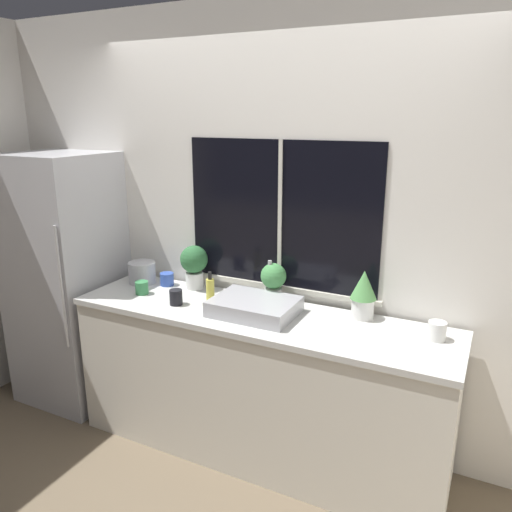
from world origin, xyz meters
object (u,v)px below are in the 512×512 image
potted_plant_right (363,293)px  mug_blue (167,279)px  soap_bottle (210,291)px  refrigerator (70,279)px  mug_green (142,288)px  sink (255,306)px  potted_plant_left (194,263)px  kettle (142,272)px  potted_plant_center (273,280)px  mug_black (176,297)px  mug_white (437,331)px

potted_plant_right → mug_blue: (-1.33, -0.03, -0.11)m
soap_bottle → potted_plant_right: bearing=14.1°
refrigerator → mug_green: (0.72, -0.08, 0.07)m
refrigerator → sink: 1.52m
sink → potted_plant_left: size_ratio=1.64×
potted_plant_right → kettle: potted_plant_right is taller
sink → mug_blue: sink is taller
sink → potted_plant_center: sink is taller
potted_plant_center → mug_black: bearing=-149.5°
refrigerator → kettle: bearing=10.2°
potted_plant_right → potted_plant_left: bearing=180.0°
refrigerator → mug_white: 2.52m
refrigerator → mug_white: (2.51, 0.05, 0.08)m
refrigerator → mug_blue: size_ratio=19.62×
potted_plant_right → mug_white: size_ratio=2.88×
mug_white → mug_blue: bearing=177.4°
soap_bottle → kettle: 0.66m
mug_white → potted_plant_left: bearing=175.9°
mug_black → mug_blue: mug_black is taller
mug_green → mug_black: bearing=-10.6°
potted_plant_right → mug_black: 1.12m
refrigerator → mug_blue: 0.78m
mug_black → mug_green: bearing=169.4°
soap_bottle → mug_black: soap_bottle is taller
potted_plant_left → kettle: (-0.39, -0.06, -0.09)m
mug_black → kettle: kettle is taller
potted_plant_left → kettle: 0.40m
mug_blue → kettle: bearing=-170.8°
sink → kettle: sink is taller
potted_plant_center → mug_green: 0.86m
potted_plant_left → kettle: potted_plant_left is taller
potted_plant_left → mug_blue: 0.24m
potted_plant_left → potted_plant_center: (0.58, 0.00, -0.03)m
potted_plant_left → mug_black: bearing=-78.4°
sink → soap_bottle: 0.30m
potted_plant_center → mug_white: potted_plant_center is taller
potted_plant_center → mug_green: bearing=-163.4°
refrigerator → potted_plant_right: bearing=4.6°
potted_plant_center → soap_bottle: size_ratio=1.17×
refrigerator → potted_plant_left: bearing=9.9°
potted_plant_right → potted_plant_center: bearing=180.0°
mug_black → mug_white: 1.50m
sink → potted_plant_left: bearing=158.5°
refrigerator → mug_blue: refrigerator is taller
refrigerator → potted_plant_center: 1.56m
mug_black → kettle: 0.51m
refrigerator → potted_plant_left: size_ratio=6.15×
mug_green → kettle: size_ratio=0.45×
soap_bottle → mug_blue: (-0.46, 0.19, -0.05)m
potted_plant_right → mug_blue: size_ratio=3.07×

